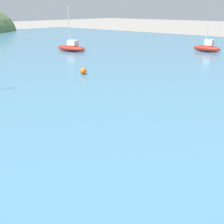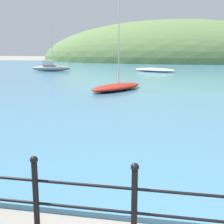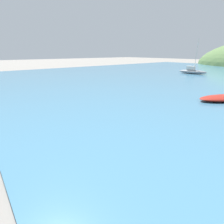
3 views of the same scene
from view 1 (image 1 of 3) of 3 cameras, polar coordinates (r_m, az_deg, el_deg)
The scene contains 3 objects.
boat_red_dinghy at distance 34.48m, azimuth -7.45°, elevation 11.63°, with size 1.77×3.88×4.74m.
boat_mid_harbor at distance 35.18m, azimuth 16.98°, elevation 11.17°, with size 1.15×3.11×3.13m.
mooring_buoy at distance 22.14m, azimuth -5.27°, elevation 7.46°, with size 0.47×0.47×0.47m, color orange.
Camera 1 is at (-10.20, 0.61, 4.57)m, focal length 50.00 mm.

